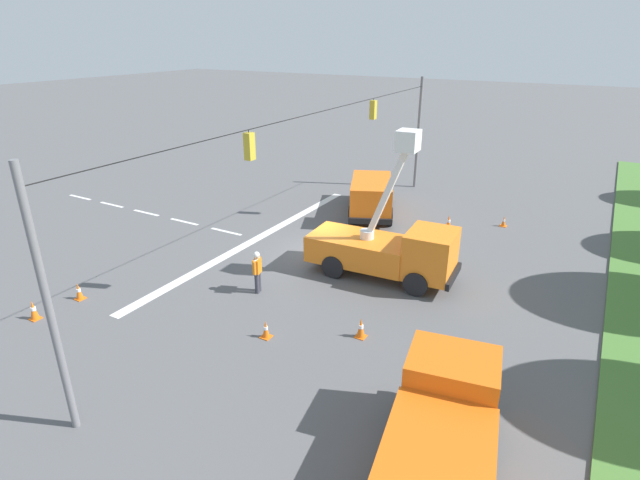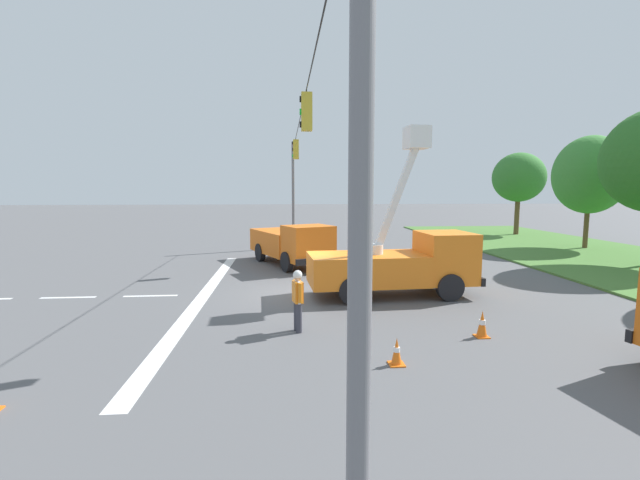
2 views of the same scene
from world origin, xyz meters
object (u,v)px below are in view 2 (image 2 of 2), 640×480
Objects in this scene: utility_truck_bucket_lift at (400,261)px; tree_far_west at (519,178)px; utility_truck_support_near at (292,243)px; road_worker at (298,297)px; traffic_cone_foreground_right at (383,270)px; traffic_cone_near_bucket at (376,257)px; traffic_cone_lane_edge_b at (411,253)px; traffic_cone_far_right at (397,352)px; traffic_cone_far_left at (482,324)px; traffic_cone_lane_edge_a at (364,263)px; tree_west at (590,175)px.

tree_far_west is at bearing 141.73° from utility_truck_bucket_lift.
road_worker is at bearing -0.04° from utility_truck_support_near.
traffic_cone_foreground_right is at bearing 150.30° from road_worker.
traffic_cone_near_bucket reaches higher than traffic_cone_lane_edge_b.
tree_far_west is 32.31m from traffic_cone_far_right.
traffic_cone_near_bucket is 1.04× the size of traffic_cone_far_left.
traffic_cone_lane_edge_a is at bearing -47.93° from tree_far_west.
tree_far_west is 12.29× the size of traffic_cone_lane_edge_b.
utility_truck_support_near is 10.56× the size of traffic_cone_far_right.
traffic_cone_foreground_right is 3.60m from traffic_cone_near_bucket.
tree_west is at bearing 127.52° from road_worker.
tree_west is 11.11× the size of traffic_cone_lane_edge_a.
utility_truck_bucket_lift reaches higher than traffic_cone_far_left.
traffic_cone_lane_edge_a is (1.49, -0.95, -0.05)m from traffic_cone_near_bucket.
tree_west is 20.69m from utility_truck_support_near.
tree_far_west is 10.72× the size of traffic_cone_foreground_right.
traffic_cone_lane_edge_b is (-12.67, 7.08, -0.73)m from road_worker.
traffic_cone_far_left is (11.74, 5.00, -0.81)m from utility_truck_support_near.
tree_west is at bearing 137.36° from traffic_cone_far_left.
traffic_cone_lane_edge_a is at bearing 173.06° from traffic_cone_far_right.
tree_far_west reaches higher than utility_truck_support_near.
road_worker is 3.41m from traffic_cone_far_right.
tree_far_west reaches higher than traffic_cone_lane_edge_a.
tree_west reaches higher than tree_far_west.
traffic_cone_lane_edge_b is at bearing 171.31° from traffic_cone_far_left.
traffic_cone_foreground_right is (-3.41, 0.15, -1.02)m from utility_truck_bucket_lift.
utility_truck_bucket_lift reaches higher than traffic_cone_far_right.
traffic_cone_near_bucket is 1.31× the size of traffic_cone_lane_edge_b.
utility_truck_bucket_lift reaches higher than traffic_cone_near_bucket.
road_worker is at bearing -39.65° from tree_far_west.
tree_far_west is 4.06× the size of road_worker.
traffic_cone_lane_edge_a is at bearing -45.94° from traffic_cone_lane_edge_b.
traffic_cone_near_bucket is at bearing -53.56° from traffic_cone_lane_edge_b.
utility_truck_bucket_lift is 4.93m from traffic_cone_far_left.
traffic_cone_lane_edge_b is 0.91× the size of traffic_cone_far_right.
tree_west is 11.79× the size of traffic_cone_far_right.
traffic_cone_near_bucket is 3.10m from traffic_cone_lane_edge_b.
traffic_cone_lane_edge_a is at bearing 67.39° from utility_truck_support_near.
tree_west is 19.88m from utility_truck_bucket_lift.
traffic_cone_lane_edge_a is (14.72, -16.30, -4.71)m from tree_far_west.
traffic_cone_far_left is at bearing 7.63° from traffic_cone_lane_edge_a.
tree_west reaches higher than traffic_cone_far_left.
traffic_cone_near_bucket is (0.02, 4.58, -0.80)m from utility_truck_support_near.
utility_truck_bucket_lift is at bearing 164.22° from traffic_cone_far_right.
traffic_cone_foreground_right is (-7.26, 4.14, -0.67)m from road_worker.
road_worker is (10.86, -0.01, -0.18)m from utility_truck_support_near.
utility_truck_support_near reaches higher than road_worker.
traffic_cone_far_right is (1.64, -2.81, -0.05)m from traffic_cone_far_left.
tree_west is 25.49m from traffic_cone_far_right.
traffic_cone_foreground_right is at bearing 177.49° from utility_truck_bucket_lift.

